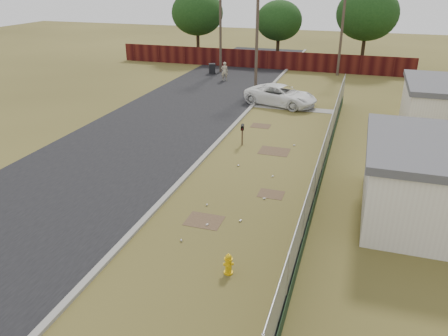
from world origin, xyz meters
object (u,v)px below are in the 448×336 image
(trash_bin, at_px, (212,69))
(fire_hydrant, at_px, (228,264))
(pedestrian, at_px, (225,71))
(pickup_truck, at_px, (281,95))
(mailbox, at_px, (242,129))

(trash_bin, bearing_deg, fire_hydrant, -69.82)
(pedestrian, bearing_deg, fire_hydrant, 89.78)
(fire_hydrant, xyz_separation_m, trash_bin, (-10.59, 28.82, 0.15))
(pickup_truck, xyz_separation_m, pedestrian, (-6.36, 6.44, 0.10))
(pickup_truck, relative_size, trash_bin, 5.42)
(pickup_truck, bearing_deg, fire_hydrant, -157.74)
(mailbox, distance_m, pickup_truck, 8.75)
(fire_hydrant, relative_size, pedestrian, 0.45)
(fire_hydrant, height_order, trash_bin, trash_bin)
(mailbox, distance_m, pedestrian, 16.28)
(fire_hydrant, height_order, pedestrian, pedestrian)
(mailbox, bearing_deg, fire_hydrant, -76.57)
(fire_hydrant, bearing_deg, pickup_truck, 96.31)
(trash_bin, bearing_deg, pickup_truck, -46.55)
(mailbox, bearing_deg, pedestrian, 111.20)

